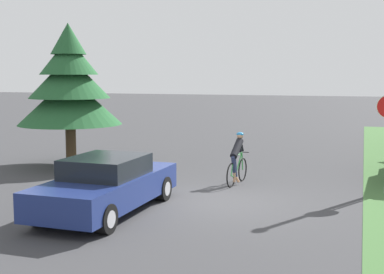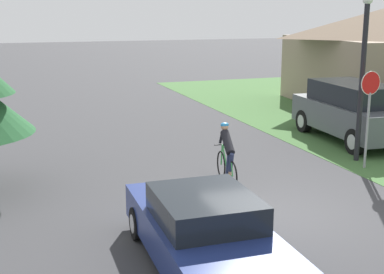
{
  "view_description": "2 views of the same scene",
  "coord_description": "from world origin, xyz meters",
  "px_view_note": "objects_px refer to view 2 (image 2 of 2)",
  "views": [
    {
      "loc": [
        3.51,
        -13.06,
        3.28
      ],
      "look_at": [
        -1.17,
        1.51,
        1.47
      ],
      "focal_mm": 50.0,
      "sensor_mm": 36.0,
      "label": 1
    },
    {
      "loc": [
        -5.22,
        -9.71,
        4.31
      ],
      "look_at": [
        -0.67,
        3.24,
        1.07
      ],
      "focal_mm": 50.0,
      "sensor_mm": 36.0,
      "label": 2
    }
  ],
  "objects_px": {
    "street_lamp": "(363,67)",
    "sedan_left_lane": "(204,233)",
    "cyclist": "(227,155)",
    "parked_suv_right": "(352,111)",
    "stop_sign": "(369,101)"
  },
  "relations": [
    {
      "from": "sedan_left_lane",
      "to": "cyclist",
      "type": "xyz_separation_m",
      "value": [
        2.2,
        4.19,
        0.09
      ]
    },
    {
      "from": "sedan_left_lane",
      "to": "street_lamp",
      "type": "distance_m",
      "value": 8.52
    },
    {
      "from": "street_lamp",
      "to": "sedan_left_lane",
      "type": "bearing_deg",
      "value": -143.72
    },
    {
      "from": "parked_suv_right",
      "to": "stop_sign",
      "type": "xyz_separation_m",
      "value": [
        -1.61,
        -2.92,
        0.88
      ]
    },
    {
      "from": "parked_suv_right",
      "to": "street_lamp",
      "type": "xyz_separation_m",
      "value": [
        -1.36,
        -2.19,
        1.75
      ]
    },
    {
      "from": "parked_suv_right",
      "to": "street_lamp",
      "type": "bearing_deg",
      "value": 151.33
    },
    {
      "from": "sedan_left_lane",
      "to": "stop_sign",
      "type": "xyz_separation_m",
      "value": [
        6.4,
        4.16,
        1.25
      ]
    },
    {
      "from": "stop_sign",
      "to": "street_lamp",
      "type": "xyz_separation_m",
      "value": [
        0.25,
        0.72,
        0.88
      ]
    },
    {
      "from": "sedan_left_lane",
      "to": "parked_suv_right",
      "type": "height_order",
      "value": "parked_suv_right"
    },
    {
      "from": "street_lamp",
      "to": "parked_suv_right",
      "type": "bearing_deg",
      "value": 58.23
    },
    {
      "from": "stop_sign",
      "to": "street_lamp",
      "type": "distance_m",
      "value": 1.16
    },
    {
      "from": "sedan_left_lane",
      "to": "parked_suv_right",
      "type": "relative_size",
      "value": 0.93
    },
    {
      "from": "cyclist",
      "to": "parked_suv_right",
      "type": "height_order",
      "value": "parked_suv_right"
    },
    {
      "from": "cyclist",
      "to": "street_lamp",
      "type": "xyz_separation_m",
      "value": [
        4.46,
        0.69,
        2.04
      ]
    },
    {
      "from": "cyclist",
      "to": "parked_suv_right",
      "type": "xyz_separation_m",
      "value": [
        5.81,
        2.89,
        0.28
      ]
    }
  ]
}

